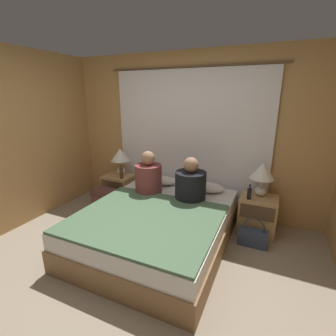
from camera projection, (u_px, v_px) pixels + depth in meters
ground_plane at (126, 280)px, 2.54m from camera, size 16.00×16.00×0.00m
wall_back at (190, 135)px, 3.87m from camera, size 4.21×0.06×2.50m
curtain_panel at (188, 143)px, 3.85m from camera, size 2.69×0.02×2.27m
bed at (158, 226)px, 3.15m from camera, size 1.70×2.09×0.48m
nightstand_left at (120, 189)px, 4.28m from camera, size 0.49×0.43×0.53m
nightstand_right at (257, 215)px, 3.38m from camera, size 0.49×0.43×0.53m
lamp_left at (120, 156)px, 4.18m from camera, size 0.32×0.32×0.46m
lamp_right at (262, 173)px, 3.27m from camera, size 0.32×0.32×0.46m
pillow_left at (160, 180)px, 3.93m from camera, size 0.58×0.35×0.12m
pillow_right at (205, 187)px, 3.64m from camera, size 0.58×0.35×0.12m
blanket_on_bed at (146, 218)px, 2.80m from camera, size 1.64×1.41×0.03m
person_left_in_bed at (148, 176)px, 3.53m from camera, size 0.39×0.39×0.62m
person_right_in_bed at (191, 184)px, 3.28m from camera, size 0.42×0.42×0.60m
beer_bottle_on_left_stand at (121, 173)px, 4.02m from camera, size 0.06×0.06×0.24m
beer_bottle_on_right_stand at (249, 193)px, 3.23m from camera, size 0.06×0.06×0.21m
backpack_on_floor at (104, 201)px, 3.87m from camera, size 0.34×0.26×0.44m
handbag_on_floor at (253, 237)px, 3.11m from camera, size 0.36×0.15×0.38m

